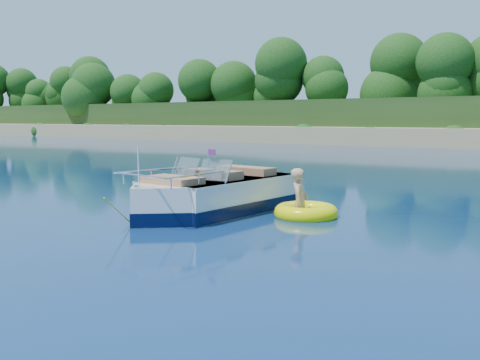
{
  "coord_description": "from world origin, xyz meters",
  "views": [
    {
      "loc": [
        9.32,
        -7.68,
        2.27
      ],
      "look_at": [
        2.45,
        2.47,
        0.85
      ],
      "focal_mm": 40.0,
      "sensor_mm": 36.0,
      "label": 1
    }
  ],
  "objects": [
    {
      "name": "motorboat",
      "position": [
        1.6,
        2.43,
        0.37
      ],
      "size": [
        2.4,
        5.72,
        1.9
      ],
      "rotation": [
        0.0,
        0.0,
        -0.1
      ],
      "color": "white",
      "rests_on": "ground"
    },
    {
      "name": "boy",
      "position": [
        3.62,
        3.21,
        0.0
      ],
      "size": [
        0.66,
        0.96,
        1.74
      ],
      "primitive_type": "imported",
      "rotation": [
        0.0,
        -0.17,
        1.9
      ],
      "color": "tan",
      "rests_on": "ground"
    },
    {
      "name": "ground",
      "position": [
        0.0,
        0.0,
        0.0
      ],
      "size": [
        160.0,
        160.0,
        0.0
      ],
      "primitive_type": "plane",
      "color": "#0B234F",
      "rests_on": "ground"
    },
    {
      "name": "treeline",
      "position": [
        0.04,
        41.01,
        5.55
      ],
      "size": [
        150.0,
        7.12,
        8.19
      ],
      "color": "black",
      "rests_on": "ground"
    },
    {
      "name": "tow_tube",
      "position": [
        3.75,
        3.28,
        0.1
      ],
      "size": [
        1.79,
        1.79,
        0.39
      ],
      "rotation": [
        0.0,
        0.0,
        0.24
      ],
      "color": "#FFF902",
      "rests_on": "ground"
    }
  ]
}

